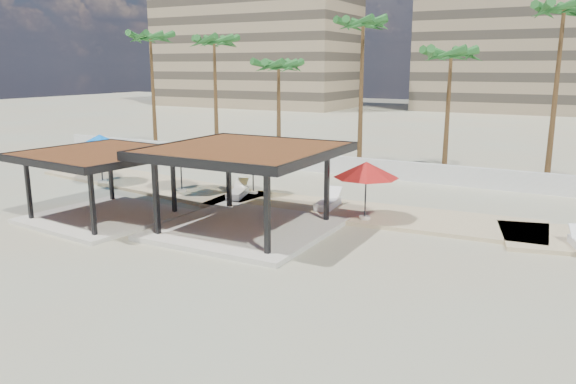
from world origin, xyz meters
name	(u,v)px	position (x,y,z in m)	size (l,w,h in m)	color
ground	(250,250)	(0.00, 0.00, 0.00)	(200.00, 200.00, 0.00)	tan
promenade	(369,211)	(2.00, 7.67, 0.06)	(44.45, 7.97, 0.24)	#C6B284
boundary_wall	(387,169)	(0.00, 16.00, 0.60)	(56.00, 0.30, 1.20)	silver
building_west	(255,16)	(-42.00, 68.00, 15.27)	(34.00, 16.00, 32.40)	#937F60
building_mid	(553,15)	(4.00, 78.00, 14.27)	(38.00, 16.00, 30.40)	#847259
pavilion_central	(245,181)	(-1.56, 2.13, 2.19)	(7.30, 7.30, 3.67)	beige
pavilion_west	(102,179)	(-8.43, 0.67, 1.90)	(6.85, 6.85, 3.18)	beige
umbrella_a	(100,141)	(-14.18, 5.98, 2.64)	(3.69, 3.69, 2.86)	beige
umbrella_b	(253,154)	(-4.80, 7.88, 2.33)	(3.42, 3.42, 2.50)	beige
umbrella_c	(366,170)	(2.47, 5.80, 2.44)	(3.87, 3.87, 2.63)	beige
umbrella_f	(180,147)	(-8.49, 6.35, 2.63)	(3.52, 3.52, 2.85)	beige
lounger_a	(238,193)	(-5.08, 6.78, 0.38)	(1.31, 2.26, 0.81)	white
lounger_b	(328,203)	(0.10, 7.00, 0.38)	(0.94, 2.29, 0.84)	white
palm_a	(150,42)	(-21.00, 18.30, 8.83)	(3.00, 3.00, 10.04)	brown
palm_b	(214,46)	(-15.00, 18.70, 8.44)	(3.00, 3.00, 9.63)	brown
palm_c	(279,69)	(-9.00, 18.10, 6.73)	(3.00, 3.00, 7.81)	brown
palm_d	(363,30)	(-3.00, 18.90, 9.28)	(3.00, 3.00, 10.52)	brown
palm_e	(451,59)	(3.00, 18.40, 7.38)	(3.00, 3.00, 8.50)	brown
palm_f	(563,17)	(9.00, 18.60, 9.61)	(3.00, 3.00, 10.88)	brown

